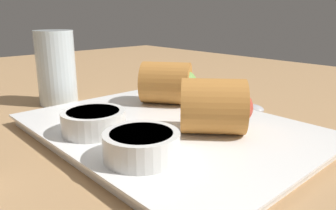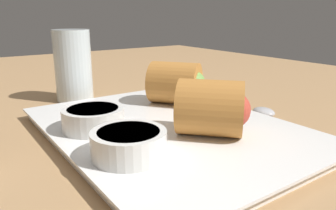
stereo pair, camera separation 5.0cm
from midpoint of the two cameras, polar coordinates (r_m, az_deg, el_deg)
table_surface at (r=45.31cm, az=2.44°, el=-4.71°), size 180.00×140.00×2.00cm
serving_plate at (r=40.79cm, az=3.52°, el=-4.47°), size 35.32×26.45×1.50cm
roll_front_left at (r=36.72cm, az=11.61°, el=-0.70°), size 9.54×9.49×6.29cm
roll_front_right at (r=49.26cm, az=4.70°, el=3.77°), size 9.51×9.34×6.29cm
dipping_bowl_near at (r=38.85cm, az=-9.21°, el=-2.34°), size 7.30×7.30×2.59cm
dipping_bowl_far at (r=31.30cm, az=-2.29°, el=-6.68°), size 7.30×7.30×2.59cm
spoon at (r=52.20cm, az=18.04°, el=-0.88°), size 15.87×4.81×1.28cm
drinking_glass at (r=58.14cm, az=-13.86°, el=6.65°), size 6.24×6.24×12.14cm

